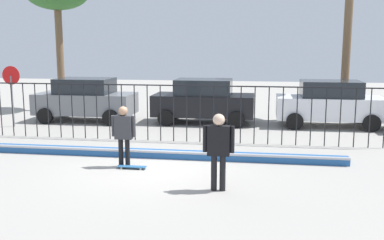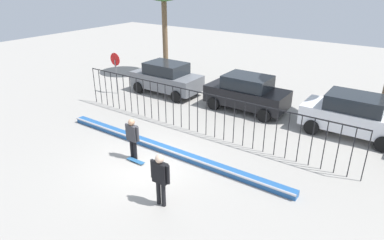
% 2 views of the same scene
% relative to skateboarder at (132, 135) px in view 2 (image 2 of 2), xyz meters
% --- Properties ---
extents(ground_plane, '(60.00, 60.00, 0.00)m').
position_rel_skateboarder_xyz_m(ground_plane, '(0.72, -0.01, -1.02)').
color(ground_plane, '#9E9991').
extents(bowl_coping_ledge, '(11.00, 0.40, 0.27)m').
position_rel_skateboarder_xyz_m(bowl_coping_ledge, '(0.72, 1.12, -0.90)').
color(bowl_coping_ledge, '#235699').
rests_on(bowl_coping_ledge, ground).
extents(perimeter_fence, '(14.04, 0.04, 1.99)m').
position_rel_skateboarder_xyz_m(perimeter_fence, '(0.72, 3.44, 0.19)').
color(perimeter_fence, black).
rests_on(perimeter_fence, ground).
extents(skateboarder, '(0.68, 0.26, 1.69)m').
position_rel_skateboarder_xyz_m(skateboarder, '(0.00, 0.00, 0.00)').
color(skateboarder, black).
rests_on(skateboarder, ground).
extents(skateboard, '(0.80, 0.20, 0.07)m').
position_rel_skateboarder_xyz_m(skateboard, '(0.26, -0.19, -0.96)').
color(skateboard, '#26598C').
rests_on(skateboard, ground).
extents(camera_operator, '(0.73, 0.27, 1.81)m').
position_rel_skateboarder_xyz_m(camera_operator, '(2.77, -1.63, 0.07)').
color(camera_operator, black).
rests_on(camera_operator, ground).
extents(parked_car_gray, '(4.30, 2.12, 1.90)m').
position_rel_skateboarder_xyz_m(parked_car_gray, '(-3.94, 6.96, -0.04)').
color(parked_car_gray, slate).
rests_on(parked_car_gray, ground).
extents(parked_car_black, '(4.30, 2.12, 1.90)m').
position_rel_skateboarder_xyz_m(parked_car_black, '(1.29, 7.24, -0.04)').
color(parked_car_black, black).
rests_on(parked_car_black, ground).
extents(parked_car_white, '(4.30, 2.12, 1.90)m').
position_rel_skateboarder_xyz_m(parked_car_white, '(6.54, 7.22, -0.04)').
color(parked_car_white, silver).
rests_on(parked_car_white, ground).
extents(stop_sign, '(0.76, 0.07, 2.50)m').
position_rel_skateboarder_xyz_m(stop_sign, '(-6.38, 5.20, 0.60)').
color(stop_sign, slate).
rests_on(stop_sign, ground).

